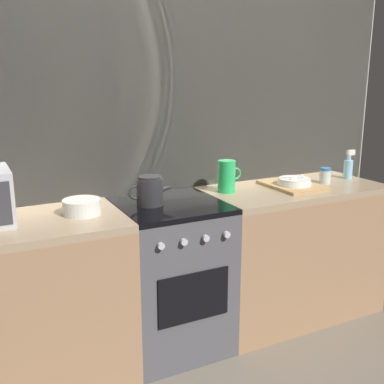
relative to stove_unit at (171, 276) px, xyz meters
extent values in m
plane|color=#6B6054|center=(0.00, 0.00, -0.45)|extent=(8.00, 8.00, 0.00)
cube|color=#B2AD9E|center=(0.00, 0.33, 0.75)|extent=(3.60, 0.05, 2.40)
cube|color=silver|center=(0.00, 0.30, 0.75)|extent=(3.58, 0.01, 2.39)
cube|color=#997251|center=(-0.90, 0.00, -0.02)|extent=(1.20, 0.60, 0.86)
cube|color=#9E8466|center=(-0.90, 0.00, 0.43)|extent=(1.20, 0.60, 0.04)
cube|color=#4C4C51|center=(0.00, 0.00, -0.01)|extent=(0.60, 0.60, 0.87)
cube|color=black|center=(0.00, 0.00, 0.44)|extent=(0.59, 0.59, 0.03)
cube|color=black|center=(0.00, -0.30, 0.00)|extent=(0.42, 0.01, 0.28)
cylinder|color=#B7B7BC|center=(-0.19, -0.32, 0.33)|extent=(0.04, 0.02, 0.04)
cylinder|color=#B7B7BC|center=(-0.06, -0.32, 0.33)|extent=(0.04, 0.02, 0.04)
cylinder|color=#B7B7BC|center=(0.06, -0.32, 0.33)|extent=(0.04, 0.02, 0.04)
cylinder|color=#B7B7BC|center=(0.19, -0.32, 0.33)|extent=(0.04, 0.02, 0.04)
cube|color=#997251|center=(0.90, 0.00, -0.02)|extent=(1.20, 0.60, 0.86)
cube|color=#9E8466|center=(0.90, 0.00, 0.43)|extent=(1.20, 0.60, 0.04)
cube|color=#333338|center=(-0.90, -0.10, 0.59)|extent=(0.09, 0.01, 0.21)
cylinder|color=#262628|center=(-0.11, 0.02, 0.53)|extent=(0.15, 0.15, 0.15)
cylinder|color=#262628|center=(-0.11, 0.02, 0.61)|extent=(0.13, 0.13, 0.02)
cone|color=#262628|center=(0.00, 0.02, 0.54)|extent=(0.10, 0.04, 0.05)
torus|color=#262628|center=(-0.20, 0.02, 0.53)|extent=(0.08, 0.01, 0.08)
cylinder|color=silver|center=(-0.50, 0.01, 0.49)|extent=(0.20, 0.20, 0.08)
cylinder|color=green|center=(0.43, 0.09, 0.55)|extent=(0.11, 0.11, 0.20)
torus|color=green|center=(0.49, 0.09, 0.56)|extent=(0.08, 0.01, 0.08)
cube|color=tan|center=(0.88, 0.01, 0.46)|extent=(0.30, 0.40, 0.02)
cylinder|color=white|center=(0.88, -0.01, 0.48)|extent=(0.22, 0.22, 0.01)
cylinder|color=white|center=(0.88, -0.01, 0.49)|extent=(0.21, 0.21, 0.01)
cylinder|color=white|center=(0.88, -0.01, 0.51)|extent=(0.21, 0.21, 0.01)
cylinder|color=silver|center=(0.90, -0.01, 0.52)|extent=(0.16, 0.07, 0.01)
cube|color=silver|center=(0.86, 0.00, 0.52)|extent=(0.16, 0.09, 0.00)
cylinder|color=silver|center=(1.16, 0.00, 0.49)|extent=(0.08, 0.08, 0.08)
cylinder|color=#2D6BAD|center=(1.16, 0.00, 0.55)|extent=(0.07, 0.07, 0.02)
cylinder|color=#8CCCE5|center=(1.40, 0.04, 0.52)|extent=(0.06, 0.06, 0.13)
cylinder|color=#8CCCE5|center=(1.40, 0.04, 0.60)|extent=(0.03, 0.03, 0.04)
cube|color=white|center=(1.42, 0.04, 0.64)|extent=(0.06, 0.02, 0.04)
camera|label=1|loc=(-1.03, -2.32, 1.15)|focal=42.97mm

